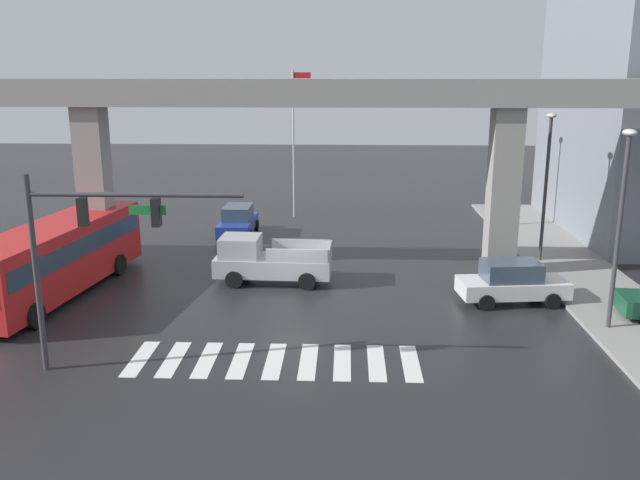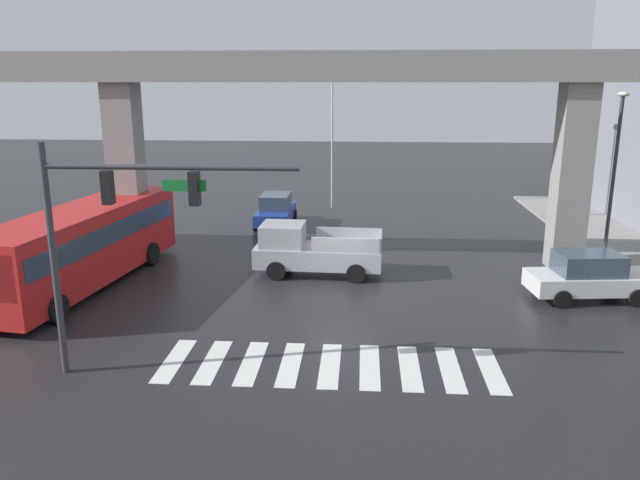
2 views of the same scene
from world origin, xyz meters
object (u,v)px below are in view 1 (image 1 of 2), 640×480
Objects in this scene: traffic_signal_mast at (89,234)px; street_lamp_near_corner at (621,207)px; sedan_white at (512,282)px; flagpole at (295,133)px; city_bus at (56,254)px; sedan_blue at (238,221)px; street_lamp_far_north at (509,151)px; pickup_truck at (267,261)px; street_lamp_mid_block at (547,170)px.

traffic_signal_mast is 17.65m from street_lamp_near_corner.
flagpole is (-9.99, 16.14, 4.53)m from sedan_white.
traffic_signal_mast is at bearing -58.99° from city_bus.
sedan_white is at bearing 133.18° from street_lamp_near_corner.
sedan_white is 16.39m from traffic_signal_mast.
street_lamp_near_corner reaches higher than traffic_signal_mast.
street_lamp_far_north reaches higher than sedan_blue.
pickup_truck is at bearing 167.57° from sedan_white.
street_lamp_near_corner is 16.67m from street_lamp_far_north.
traffic_signal_mast is at bearing -154.12° from sedan_white.
traffic_signal_mast is at bearing -94.79° from sedan_blue.
flagpole is at bearing 121.77° from sedan_white.
city_bus is 2.56× the size of sedan_blue.
street_lamp_mid_block is 16.36m from flagpole.
street_lamp_far_north is at bearing 10.02° from sedan_blue.
city_bus is at bearing -165.32° from street_lamp_mid_block.
traffic_signal_mast is 26.90m from street_lamp_far_north.
city_bus is at bearing 121.01° from traffic_signal_mast.
flagpole is (8.79, 15.83, 3.66)m from city_bus.
street_lamp_far_north is (17.19, 20.69, 0.17)m from traffic_signal_mast.
street_lamp_far_north is at bearing 90.00° from street_lamp_near_corner.
pickup_truck is 0.80× the size of traffic_signal_mast.
street_lamp_far_north is 13.04m from flagpole.
street_lamp_near_corner is at bearing -90.00° from street_lamp_far_north.
street_lamp_near_corner is at bearing -46.82° from sedan_white.
sedan_white is 14.46m from street_lamp_far_north.
sedan_white is 1.04× the size of sedan_blue.
street_lamp_mid_block is at bearing -90.00° from street_lamp_far_north.
street_lamp_far_north is (0.00, 16.67, 0.00)m from street_lamp_near_corner.
sedan_blue is 16.87m from street_lamp_mid_block.
street_lamp_near_corner is (21.57, -3.28, 2.83)m from city_bus.
street_lamp_far_north is (13.02, 11.45, 3.57)m from pickup_truck.
street_lamp_near_corner is 23.01m from flagpole.
sedan_white is at bearing -101.51° from street_lamp_far_north.
pickup_truck reaches higher than sedan_white.
street_lamp_far_north is at bearing 90.00° from street_lamp_mid_block.
street_lamp_mid_block is at bearing 90.00° from street_lamp_near_corner.
city_bus is 1.52× the size of street_lamp_far_north.
street_lamp_near_corner is (17.19, 4.01, 0.17)m from traffic_signal_mast.
street_lamp_far_north reaches higher than pickup_truck.
traffic_signal_mast is (4.38, -7.29, 2.67)m from city_bus.
street_lamp_near_corner is 1.00× the size of street_lamp_far_north.
pickup_truck is 10.69m from traffic_signal_mast.
street_lamp_near_corner reaches higher than city_bus.
pickup_truck is 9.08m from sedan_blue.
street_lamp_near_corner is (13.02, -5.23, 3.57)m from pickup_truck.
traffic_signal_mast is 0.70× the size of flagpole.
street_lamp_far_north is at bearing 41.33° from pickup_truck.
flagpole reaches higher than street_lamp_mid_block.
sedan_blue is at bearing 107.12° from pickup_truck.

